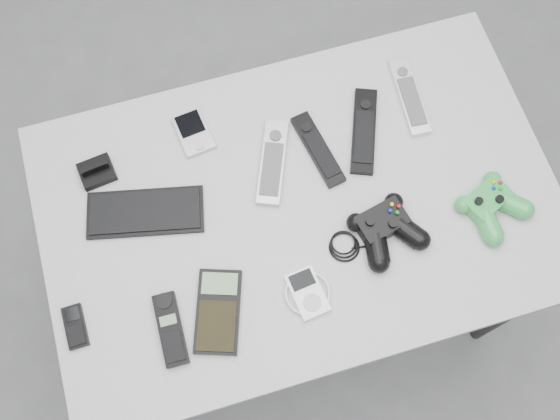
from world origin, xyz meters
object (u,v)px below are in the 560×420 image
object	(u,v)px
remote_black_a	(318,149)
mobile_phone	(75,327)
calculator	(218,311)
controller_green	(492,204)
pda	(193,133)
pda_keyboard	(145,212)
controller_black	(386,228)
remote_silver_a	(273,162)
remote_silver_b	(409,96)
cordless_handset	(170,329)
remote_black_b	(364,131)
mp3_player	(308,293)
desk	(299,215)

from	to	relation	value
remote_black_a	mobile_phone	bearing A→B (deg)	-168.19
calculator	controller_green	bearing A→B (deg)	23.71
remote_black_a	pda	bearing A→B (deg)	145.00
pda_keyboard	pda	size ratio (longest dim) A/B	2.35
pda_keyboard	controller_black	bearing A→B (deg)	-8.68
remote_silver_a	remote_silver_b	distance (m)	0.35
pda	cordless_handset	size ratio (longest dim) A/B	0.72
mobile_phone	cordless_handset	distance (m)	0.19
pda_keyboard	controller_black	distance (m)	0.51
remote_silver_a	cordless_handset	bearing A→B (deg)	-112.92
calculator	remote_silver_a	bearing A→B (deg)	73.94
remote_silver_b	mobile_phone	bearing A→B (deg)	-155.52
remote_silver_a	pda_keyboard	bearing A→B (deg)	-150.88
remote_black_b	mp3_player	size ratio (longest dim) A/B	2.05
pda_keyboard	controller_black	xyz separation A→B (m)	(0.48, -0.18, 0.02)
remote_black_b	mobile_phone	world-z (taller)	remote_black_b
remote_silver_b	controller_green	world-z (taller)	controller_green
desk	calculator	size ratio (longest dim) A/B	6.44
cordless_handset	desk	bearing A→B (deg)	30.67
desk	remote_silver_a	distance (m)	0.14
controller_black	remote_silver_a	bearing A→B (deg)	117.39
desk	controller_green	distance (m)	0.42
remote_black_a	mobile_phone	size ratio (longest dim) A/B	2.11
desk	remote_silver_a	size ratio (longest dim) A/B	5.51
mobile_phone	controller_black	world-z (taller)	controller_black
desk	pda_keyboard	bearing A→B (deg)	166.77
remote_black_b	remote_silver_a	bearing A→B (deg)	-153.99
mobile_phone	pda	bearing A→B (deg)	45.42
remote_silver_b	calculator	size ratio (longest dim) A/B	1.16
pda	remote_black_a	xyz separation A→B (m)	(0.25, -0.12, 0.00)
remote_black_a	controller_green	xyz separation A→B (m)	(0.31, -0.23, 0.01)
remote_silver_b	mp3_player	distance (m)	0.52
remote_silver_a	controller_green	size ratio (longest dim) A/B	1.39
controller_green	controller_black	bearing A→B (deg)	152.77
remote_black_b	mobile_phone	size ratio (longest dim) A/B	2.37
cordless_handset	remote_black_a	bearing A→B (deg)	37.56
calculator	controller_black	bearing A→B (deg)	28.81
remote_silver_b	calculator	world-z (taller)	remote_silver_b
desk	calculator	xyz separation A→B (m)	(-0.23, -0.18, 0.07)
desk	controller_green	world-z (taller)	controller_green
remote_silver_a	controller_black	xyz separation A→B (m)	(0.18, -0.22, 0.01)
remote_black_b	cordless_handset	xyz separation A→B (m)	(-0.52, -0.31, 0.00)
pda_keyboard	pda	world-z (taller)	pda
controller_green	pda_keyboard	bearing A→B (deg)	140.68
pda_keyboard	controller_green	bearing A→B (deg)	-3.16
remote_silver_b	remote_black_b	bearing A→B (deg)	-152.63
calculator	mobile_phone	bearing A→B (deg)	-171.67
mp3_player	cordless_handset	bearing A→B (deg)	171.71
remote_silver_a	controller_green	bearing A→B (deg)	-6.58
remote_black_a	remote_silver_b	distance (m)	0.25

